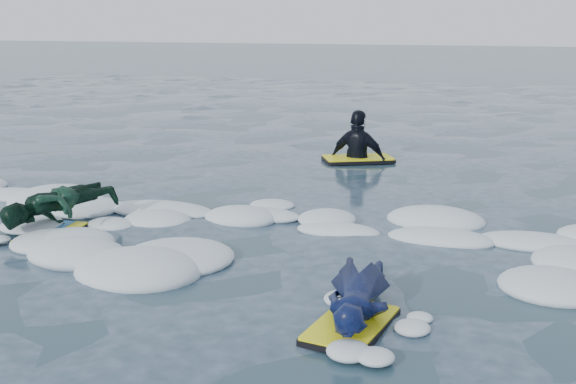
{
  "coord_description": "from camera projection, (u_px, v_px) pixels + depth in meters",
  "views": [
    {
      "loc": [
        3.53,
        -6.27,
        2.35
      ],
      "look_at": [
        1.05,
        1.6,
        0.36
      ],
      "focal_mm": 45.0,
      "sensor_mm": 36.0,
      "label": 1
    }
  ],
  "objects": [
    {
      "name": "ground",
      "position": [
        144.0,
        253.0,
        7.39
      ],
      "size": [
        120.0,
        120.0,
        0.0
      ],
      "primitive_type": "plane",
      "color": "#1A353F",
      "rests_on": "ground"
    },
    {
      "name": "foam_band",
      "position": [
        187.0,
        226.0,
        8.35
      ],
      "size": [
        12.0,
        3.1,
        0.3
      ],
      "primitive_type": null,
      "color": "silver",
      "rests_on": "ground"
    },
    {
      "name": "waiting_rider_unit",
      "position": [
        358.0,
        161.0,
        12.1
      ],
      "size": [
        1.31,
        1.08,
        1.72
      ],
      "rotation": [
        0.0,
        0.0,
        0.46
      ],
      "color": "black",
      "rests_on": "ground"
    },
    {
      "name": "prone_woman_unit",
      "position": [
        358.0,
        298.0,
        5.74
      ],
      "size": [
        0.67,
        1.48,
        0.36
      ],
      "rotation": [
        0.0,
        0.0,
        1.41
      ],
      "color": "black",
      "rests_on": "ground"
    },
    {
      "name": "prone_child_unit",
      "position": [
        60.0,
        210.0,
        8.05
      ],
      "size": [
        1.15,
        1.46,
        0.52
      ],
      "rotation": [
        0.0,
        0.0,
        1.67
      ],
      "color": "black",
      "rests_on": "ground"
    }
  ]
}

